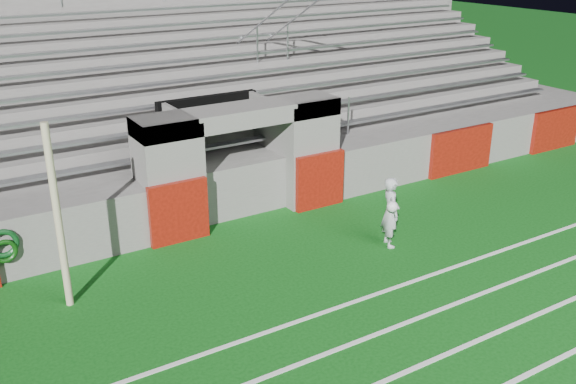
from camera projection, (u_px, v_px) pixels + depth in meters
ground at (328, 277)px, 12.30m from camera, size 90.00×90.00×0.00m
field_post at (58, 218)px, 10.76m from camera, size 0.13×0.13×3.33m
stadium_structure at (167, 112)px, 18.05m from camera, size 26.00×8.48×5.42m
goalkeeper_with_ball at (391, 212)px, 13.28m from camera, size 0.59×0.71×1.52m
hose_coil at (4, 246)px, 11.76m from camera, size 0.58×0.15×0.66m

